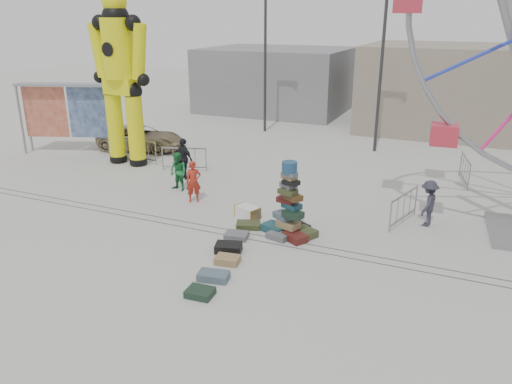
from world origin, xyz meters
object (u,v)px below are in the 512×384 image
at_px(crash_test_dummy, 121,73).
at_px(banner_scaffold, 66,101).
at_px(barricade_dummy_a, 121,149).
at_px(barricade_dummy_b, 141,150).
at_px(barricade_wheel_front, 404,208).
at_px(lamp_post_left, 267,55).
at_px(parked_suv, 141,138).
at_px(pedestrian_red, 194,182).
at_px(suitcase_tower, 289,215).
at_px(pedestrian_black, 184,159).
at_px(pedestrian_grey, 428,203).
at_px(steamer_trunk, 248,212).
at_px(barricade_wheel_back, 465,170).
at_px(pedestrian_green, 178,172).
at_px(lamp_post_right, 384,62).
at_px(barricade_dummy_c, 184,159).

distance_m(crash_test_dummy, banner_scaffold, 4.22).
bearing_deg(barricade_dummy_a, barricade_dummy_b, 30.35).
bearing_deg(barricade_wheel_front, banner_scaffold, 97.41).
relative_size(lamp_post_left, crash_test_dummy, 1.00).
bearing_deg(parked_suv, crash_test_dummy, -169.99).
xyz_separation_m(banner_scaffold, pedestrian_red, (9.32, -3.67, -1.83)).
xyz_separation_m(suitcase_tower, barricade_wheel_front, (3.24, 2.40, -0.14)).
bearing_deg(pedestrian_black, banner_scaffold, 6.82).
bearing_deg(pedestrian_red, barricade_wheel_front, -29.66).
xyz_separation_m(banner_scaffold, pedestrian_grey, (17.64, -2.53, -1.83)).
relative_size(crash_test_dummy, pedestrian_black, 4.51).
xyz_separation_m(crash_test_dummy, barricade_wheel_front, (13.00, -2.17, -3.67)).
xyz_separation_m(barricade_wheel_front, pedestrian_red, (-7.56, -1.00, 0.24)).
bearing_deg(parked_suv, barricade_dummy_b, -156.50).
distance_m(steamer_trunk, pedestrian_red, 2.66).
relative_size(crash_test_dummy, barricade_wheel_back, 4.00).
relative_size(barricade_dummy_b, parked_suv, 0.45).
relative_size(crash_test_dummy, parked_suv, 1.81).
bearing_deg(barricade_dummy_a, steamer_trunk, -7.74).
bearing_deg(crash_test_dummy, barricade_dummy_a, 155.52).
bearing_deg(banner_scaffold, barricade_wheel_front, -29.09).
bearing_deg(pedestrian_green, barricade_wheel_back, 40.64).
relative_size(barricade_dummy_a, pedestrian_red, 1.27).
bearing_deg(banner_scaffold, crash_test_dummy, -27.42).
bearing_deg(lamp_post_right, steamer_trunk, -102.72).
bearing_deg(parked_suv, banner_scaffold, 111.41).
height_order(banner_scaffold, barricade_dummy_b, banner_scaffold).
bearing_deg(pedestrian_red, barricade_dummy_a, 112.92).
bearing_deg(lamp_post_right, barricade_wheel_front, -74.04).
xyz_separation_m(lamp_post_left, barricade_dummy_a, (-4.06, -8.63, -3.93)).
bearing_deg(banner_scaffold, pedestrian_red, -41.60).
bearing_deg(pedestrian_green, parked_suv, 150.23).
relative_size(lamp_post_left, steamer_trunk, 9.39).
distance_m(lamp_post_left, crash_test_dummy, 9.59).
bearing_deg(lamp_post_right, barricade_wheel_back, -40.33).
xyz_separation_m(barricade_wheel_back, parked_suv, (-15.69, -0.88, 0.06)).
bearing_deg(barricade_dummy_b, barricade_dummy_c, 0.71).
bearing_deg(barricade_dummy_b, crash_test_dummy, -110.19).
bearing_deg(pedestrian_green, crash_test_dummy, 163.75).
bearing_deg(barricade_wheel_front, lamp_post_left, 57.19).
xyz_separation_m(lamp_post_left, barricade_dummy_b, (-3.05, -8.40, -3.93)).
bearing_deg(steamer_trunk, barricade_dummy_b, 172.60).
bearing_deg(barricade_dummy_c, banner_scaffold, 158.19).
bearing_deg(lamp_post_left, crash_test_dummy, -110.72).
bearing_deg(pedestrian_grey, pedestrian_green, -77.16).
xyz_separation_m(crash_test_dummy, parked_suv, (-0.97, 2.41, -3.60)).
height_order(suitcase_tower, pedestrian_black, suitcase_tower).
xyz_separation_m(suitcase_tower, pedestrian_grey, (3.99, 2.54, 0.10)).
bearing_deg(barricade_wheel_back, parked_suv, -98.09).
height_order(lamp_post_right, suitcase_tower, lamp_post_right).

